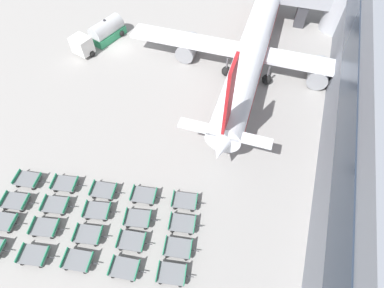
% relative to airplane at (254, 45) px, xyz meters
% --- Properties ---
extents(ground_plane, '(500.00, 500.00, 0.00)m').
position_rel_airplane_xyz_m(ground_plane, '(-19.36, -2.49, -3.38)').
color(ground_plane, gray).
extents(jet_bridge, '(14.77, 5.41, 6.33)m').
position_rel_airplane_xyz_m(jet_bridge, '(7.12, 13.35, 0.36)').
color(jet_bridge, '#A8AAB2').
rests_on(jet_bridge, ground_plane).
extents(airplane, '(34.21, 39.46, 12.80)m').
position_rel_airplane_xyz_m(airplane, '(0.00, 0.00, 0.00)').
color(airplane, silver).
rests_on(airplane, ground_plane).
extents(fuel_tanker_primary, '(5.01, 9.17, 3.15)m').
position_rel_airplane_xyz_m(fuel_tanker_primary, '(-22.51, -1.85, -2.05)').
color(fuel_tanker_primary, white).
rests_on(fuel_tanker_primary, ground_plane).
extents(baggage_dolly_row_near_col_b, '(3.25, 2.20, 0.92)m').
position_rel_airplane_xyz_m(baggage_dolly_row_near_col_b, '(-12.04, -32.39, -2.90)').
color(baggage_dolly_row_near_col_b, slate).
rests_on(baggage_dolly_row_near_col_b, ground_plane).
extents(baggage_dolly_row_near_col_c, '(3.24, 2.13, 0.92)m').
position_rel_airplane_xyz_m(baggage_dolly_row_near_col_c, '(-8.13, -31.49, -2.90)').
color(baggage_dolly_row_near_col_c, slate).
rests_on(baggage_dolly_row_near_col_c, ground_plane).
extents(baggage_dolly_row_near_col_d, '(3.23, 2.08, 0.92)m').
position_rel_airplane_xyz_m(baggage_dolly_row_near_col_d, '(-4.00, -30.72, -2.90)').
color(baggage_dolly_row_near_col_d, slate).
rests_on(baggage_dolly_row_near_col_d, ground_plane).
extents(baggage_dolly_row_near_col_e, '(3.25, 2.18, 0.92)m').
position_rel_airplane_xyz_m(baggage_dolly_row_near_col_e, '(-0.02, -29.78, -2.90)').
color(baggage_dolly_row_near_col_e, slate).
rests_on(baggage_dolly_row_near_col_e, ground_plane).
extents(baggage_dolly_row_mid_a_col_a, '(3.25, 2.16, 0.92)m').
position_rel_airplane_xyz_m(baggage_dolly_row_mid_a_col_a, '(-16.73, -30.78, -2.90)').
color(baggage_dolly_row_mid_a_col_a, slate).
rests_on(baggage_dolly_row_mid_a_col_a, ground_plane).
extents(baggage_dolly_row_mid_a_col_b, '(3.25, 2.24, 0.92)m').
position_rel_airplane_xyz_m(baggage_dolly_row_mid_a_col_b, '(-12.66, -29.93, -2.90)').
color(baggage_dolly_row_mid_a_col_b, slate).
rests_on(baggage_dolly_row_mid_a_col_b, ground_plane).
extents(baggage_dolly_row_mid_a_col_c, '(3.25, 2.22, 0.92)m').
position_rel_airplane_xyz_m(baggage_dolly_row_mid_a_col_c, '(-8.49, -29.18, -2.90)').
color(baggage_dolly_row_mid_a_col_c, slate).
rests_on(baggage_dolly_row_mid_a_col_c, ground_plane).
extents(baggage_dolly_row_mid_a_col_d, '(3.24, 2.14, 0.92)m').
position_rel_airplane_xyz_m(baggage_dolly_row_mid_a_col_d, '(-4.48, -28.40, -2.90)').
color(baggage_dolly_row_mid_a_col_d, slate).
rests_on(baggage_dolly_row_mid_a_col_d, ground_plane).
extents(baggage_dolly_row_mid_a_col_e, '(3.25, 2.15, 0.92)m').
position_rel_airplane_xyz_m(baggage_dolly_row_mid_a_col_e, '(-0.30, -27.57, -2.90)').
color(baggage_dolly_row_mid_a_col_e, slate).
rests_on(baggage_dolly_row_mid_a_col_e, ground_plane).
extents(baggage_dolly_row_mid_b_col_a, '(3.25, 2.18, 0.92)m').
position_rel_airplane_xyz_m(baggage_dolly_row_mid_b_col_a, '(-17.02, -28.64, -2.90)').
color(baggage_dolly_row_mid_b_col_a, slate).
rests_on(baggage_dolly_row_mid_b_col_a, ground_plane).
extents(baggage_dolly_row_mid_b_col_b, '(3.25, 2.23, 0.92)m').
position_rel_airplane_xyz_m(baggage_dolly_row_mid_b_col_b, '(-13.06, -27.67, -2.90)').
color(baggage_dolly_row_mid_b_col_b, slate).
rests_on(baggage_dolly_row_mid_b_col_b, ground_plane).
extents(baggage_dolly_row_mid_b_col_c, '(3.26, 2.26, 0.92)m').
position_rel_airplane_xyz_m(baggage_dolly_row_mid_b_col_c, '(-8.93, -26.84, -2.90)').
color(baggage_dolly_row_mid_b_col_c, slate).
rests_on(baggage_dolly_row_mid_b_col_c, ground_plane).
extents(baggage_dolly_row_mid_b_col_d, '(3.25, 2.24, 0.92)m').
position_rel_airplane_xyz_m(baggage_dolly_row_mid_b_col_d, '(-4.89, -26.25, -2.90)').
color(baggage_dolly_row_mid_b_col_d, slate).
rests_on(baggage_dolly_row_mid_b_col_d, ground_plane).
extents(baggage_dolly_row_mid_b_col_e, '(3.25, 2.17, 0.92)m').
position_rel_airplane_xyz_m(baggage_dolly_row_mid_b_col_e, '(-0.73, -25.31, -2.90)').
color(baggage_dolly_row_mid_b_col_e, slate).
rests_on(baggage_dolly_row_mid_b_col_e, ground_plane).
extents(baggage_dolly_row_far_col_a, '(3.24, 2.09, 0.92)m').
position_rel_airplane_xyz_m(baggage_dolly_row_far_col_a, '(-17.45, -26.20, -2.90)').
color(baggage_dolly_row_far_col_a, slate).
rests_on(baggage_dolly_row_far_col_a, ground_plane).
extents(baggage_dolly_row_far_col_b, '(3.25, 2.20, 0.92)m').
position_rel_airplane_xyz_m(baggage_dolly_row_far_col_b, '(-13.54, -25.34, -2.90)').
color(baggage_dolly_row_far_col_b, slate).
rests_on(baggage_dolly_row_far_col_b, ground_plane).
extents(baggage_dolly_row_far_col_c, '(3.24, 2.12, 0.92)m').
position_rel_airplane_xyz_m(baggage_dolly_row_far_col_c, '(-9.44, -24.71, -2.90)').
color(baggage_dolly_row_far_col_c, slate).
rests_on(baggage_dolly_row_far_col_c, ground_plane).
extents(baggage_dolly_row_far_col_d, '(3.24, 2.13, 0.92)m').
position_rel_airplane_xyz_m(baggage_dolly_row_far_col_d, '(-5.38, -23.84, -2.90)').
color(baggage_dolly_row_far_col_d, slate).
rests_on(baggage_dolly_row_far_col_d, ground_plane).
extents(baggage_dolly_row_far_col_e, '(3.25, 2.16, 0.92)m').
position_rel_airplane_xyz_m(baggage_dolly_row_far_col_e, '(-1.33, -23.07, -2.90)').
color(baggage_dolly_row_far_col_e, slate).
rests_on(baggage_dolly_row_far_col_e, ground_plane).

